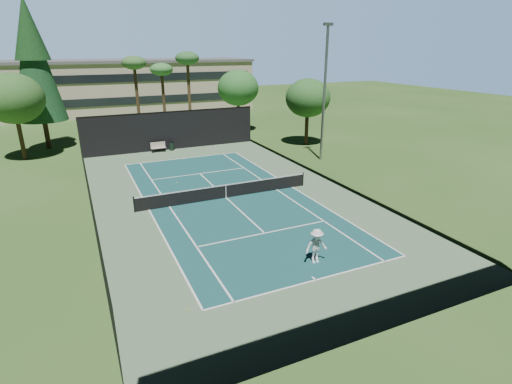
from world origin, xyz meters
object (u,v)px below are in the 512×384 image
tennis_ball_c (207,191)px  player (316,246)px  tennis_ball_d (177,182)px  tennis_net (226,191)px  tennis_ball_a (187,310)px  tennis_ball_b (167,201)px  park_bench (158,147)px  trash_bin (171,146)px

tennis_ball_c → player: bearing=-82.1°
tennis_ball_d → tennis_ball_c: bearing=-62.0°
tennis_ball_c → tennis_net: bearing=-66.8°
player → tennis_ball_d: bearing=106.6°
tennis_ball_a → tennis_ball_d: bearing=77.4°
tennis_net → tennis_ball_c: bearing=113.2°
tennis_net → tennis_ball_d: bearing=116.1°
tennis_ball_b → park_bench: park_bench is taller
player → trash_bin: bearing=97.0°
tennis_ball_c → tennis_ball_a: bearing=-111.2°
tennis_ball_a → tennis_ball_d: (3.67, 16.48, -0.00)m
tennis_ball_b → tennis_ball_c: size_ratio=0.87×
player → tennis_ball_b: 12.56m
tennis_net → player: size_ratio=7.04×
player → tennis_ball_d: size_ratio=24.48×
tennis_ball_c → park_bench: park_bench is taller
tennis_net → tennis_ball_c: (-0.82, 1.92, -0.52)m
tennis_ball_a → player: bearing=9.2°
tennis_ball_b → tennis_ball_c: tennis_ball_c is taller
tennis_ball_a → tennis_ball_d: 16.88m
trash_bin → player: bearing=-87.5°
tennis_ball_c → trash_bin: trash_bin is taller
tennis_ball_c → tennis_ball_d: bearing=118.0°
tennis_ball_a → tennis_ball_c: 14.49m
park_bench → trash_bin: bearing=4.7°
tennis_net → tennis_ball_d: 5.47m
tennis_ball_b → tennis_net: bearing=-14.7°
tennis_ball_a → tennis_ball_c: size_ratio=1.14×
tennis_ball_d → park_bench: size_ratio=0.05×
park_bench → tennis_net: bearing=-83.9°
player → tennis_ball_b: player is taller
tennis_ball_d → player: bearing=-77.9°
tennis_ball_b → tennis_ball_d: tennis_ball_d is taller
tennis_ball_a → trash_bin: bearing=77.9°
player → trash_bin: size_ratio=1.94×
tennis_ball_b → park_bench: (2.39, 14.43, 0.52)m
tennis_ball_b → trash_bin: size_ratio=0.06×
tennis_net → tennis_ball_b: tennis_net is taller
tennis_ball_c → park_bench: size_ratio=0.05×
player → tennis_ball_d: player is taller
park_bench → trash_bin: size_ratio=1.59×
tennis_net → tennis_ball_a: bearing=-117.6°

